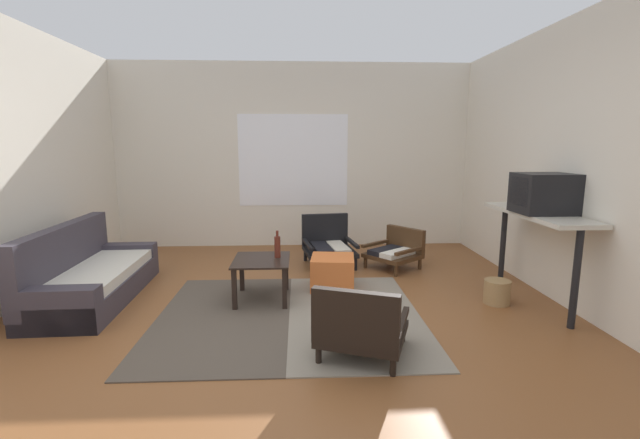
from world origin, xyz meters
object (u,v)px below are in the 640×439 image
object	(u,v)px
coffee_table	(262,267)
glass_bottle	(277,246)
armchair_corner	(396,250)
console_shelf	(537,223)
ottoman_orange	(333,273)
couch	(90,277)
crt_television	(544,193)
armchair_striped_foreground	(361,327)
clay_vase	(525,195)
armchair_by_window	(328,243)
wicker_basket	(497,292)

from	to	relation	value
coffee_table	glass_bottle	size ratio (longest dim) A/B	2.27
armchair_corner	console_shelf	size ratio (longest dim) A/B	0.56
armchair_corner	ottoman_orange	distance (m)	1.15
couch	armchair_corner	distance (m)	3.43
crt_television	glass_bottle	bearing A→B (deg)	172.94
armchair_striped_foreground	ottoman_orange	world-z (taller)	armchair_striped_foreground
ottoman_orange	glass_bottle	world-z (taller)	glass_bottle
armchair_striped_foreground	crt_television	size ratio (longest dim) A/B	1.57
ottoman_orange	crt_television	bearing A→B (deg)	-16.01
armchair_striped_foreground	clay_vase	bearing A→B (deg)	35.65
couch	armchair_by_window	world-z (taller)	couch
armchair_corner	wicker_basket	xyz separation A→B (m)	(0.70, -1.28, -0.11)
glass_bottle	wicker_basket	bearing A→B (deg)	-7.50
coffee_table	clay_vase	bearing A→B (deg)	2.04
couch	armchair_striped_foreground	bearing A→B (deg)	-27.82
couch	armchair_by_window	size ratio (longest dim) A/B	2.47
couch	coffee_table	distance (m)	1.72
glass_bottle	clay_vase	bearing A→B (deg)	0.72
console_shelf	clay_vase	bearing A→B (deg)	90.00
wicker_basket	console_shelf	bearing A→B (deg)	8.33
clay_vase	wicker_basket	world-z (taller)	clay_vase
couch	glass_bottle	size ratio (longest dim) A/B	6.55
armchair_striped_foreground	glass_bottle	world-z (taller)	glass_bottle
coffee_table	wicker_basket	bearing A→B (deg)	-5.43
crt_television	armchair_corner	bearing A→B (deg)	129.15
crt_television	clay_vase	distance (m)	0.35
armchair_by_window	console_shelf	world-z (taller)	console_shelf
armchair_striped_foreground	wicker_basket	bearing A→B (deg)	34.43
clay_vase	glass_bottle	distance (m)	2.55
armchair_by_window	ottoman_orange	size ratio (longest dim) A/B	1.60
glass_bottle	console_shelf	bearing A→B (deg)	-5.17
ottoman_orange	wicker_basket	world-z (taller)	ottoman_orange
couch	coffee_table	world-z (taller)	couch
couch	crt_television	xyz separation A→B (m)	(4.36, -0.34, 0.85)
clay_vase	armchair_striped_foreground	bearing A→B (deg)	-144.35
armchair_by_window	clay_vase	world-z (taller)	clay_vase
wicker_basket	armchair_by_window	bearing A→B (deg)	135.81
couch	wicker_basket	bearing A→B (deg)	-4.52
armchair_corner	glass_bottle	xyz separation A→B (m)	(-1.43, -1.00, 0.30)
coffee_table	ottoman_orange	xyz separation A→B (m)	(0.73, 0.31, -0.16)
console_shelf	armchair_by_window	bearing A→B (deg)	142.90
couch	ottoman_orange	bearing A→B (deg)	4.88
armchair_corner	clay_vase	size ratio (longest dim) A/B	2.31
ottoman_orange	glass_bottle	distance (m)	0.72
glass_bottle	crt_television	bearing A→B (deg)	-7.06
couch	armchair_by_window	bearing A→B (deg)	25.78
wicker_basket	armchair_striped_foreground	bearing A→B (deg)	-145.57
coffee_table	armchair_by_window	distance (m)	1.48
crt_television	coffee_table	bearing A→B (deg)	174.70
armchair_by_window	clay_vase	size ratio (longest dim) A/B	2.12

